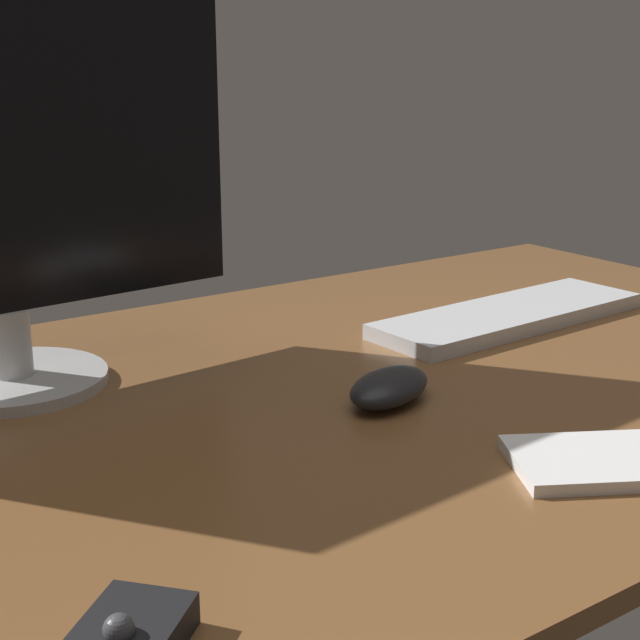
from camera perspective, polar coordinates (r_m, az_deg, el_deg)
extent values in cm
cube|color=brown|center=(101.55, 3.09, -4.19)|extent=(140.00, 84.00, 2.00)
cylinder|color=#B8B8B8|center=(104.29, -18.18, -3.51)|extent=(19.52, 19.52, 1.23)
cylinder|color=#B8B8B8|center=(103.02, -18.38, -1.32)|extent=(4.17, 4.17, 7.14)
cube|color=silver|center=(124.45, 11.53, 0.29)|extent=(40.66, 13.87, 1.95)
ellipsoid|color=black|center=(94.46, 4.26, -4.11)|extent=(12.94, 10.24, 3.24)
sphere|color=#3F3F44|center=(57.01, -12.22, -18.02)|extent=(1.85, 1.85, 1.85)
cube|color=white|center=(83.94, 17.08, -8.25)|extent=(18.92, 16.75, 1.14)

